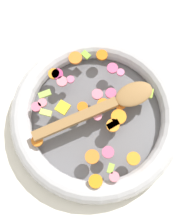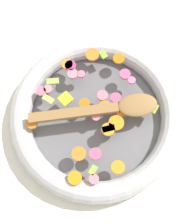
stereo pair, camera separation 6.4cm
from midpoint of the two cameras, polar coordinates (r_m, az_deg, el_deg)
name	(u,v)px [view 1 (the left image)]	position (r m, az deg, el deg)	size (l,w,h in m)	color
ground_plane	(96,118)	(0.76, -2.40, -1.51)	(4.00, 4.00, 0.00)	silver
skillet	(96,116)	(0.74, -2.46, -1.02)	(0.41, 0.41, 0.05)	slate
chopped_vegetables	(92,108)	(0.71, -3.38, 0.37)	(0.28, 0.32, 0.01)	orange
wooden_spoon	(107,106)	(0.70, -0.59, 0.83)	(0.24, 0.23, 0.01)	olive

